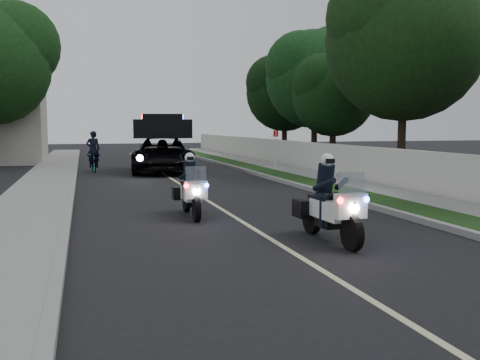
# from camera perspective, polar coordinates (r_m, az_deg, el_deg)

# --- Properties ---
(ground) EXTENTS (120.00, 120.00, 0.00)m
(ground) POSITION_cam_1_polar(r_m,az_deg,el_deg) (11.56, 2.88, -5.98)
(ground) COLOR black
(ground) RESTS_ON ground
(curb_right) EXTENTS (0.20, 60.00, 0.15)m
(curb_right) POSITION_cam_1_polar(r_m,az_deg,el_deg) (22.24, 4.57, -0.13)
(curb_right) COLOR gray
(curb_right) RESTS_ON ground
(grass_verge) EXTENTS (1.20, 60.00, 0.16)m
(grass_verge) POSITION_cam_1_polar(r_m,az_deg,el_deg) (22.49, 6.24, -0.07)
(grass_verge) COLOR #193814
(grass_verge) RESTS_ON ground
(sidewalk_right) EXTENTS (1.40, 60.00, 0.16)m
(sidewalk_right) POSITION_cam_1_polar(r_m,az_deg,el_deg) (23.01, 9.24, 0.02)
(sidewalk_right) COLOR gray
(sidewalk_right) RESTS_ON ground
(property_wall) EXTENTS (0.22, 60.00, 1.50)m
(property_wall) POSITION_cam_1_polar(r_m,az_deg,el_deg) (23.40, 11.48, 1.73)
(property_wall) COLOR beige
(property_wall) RESTS_ON ground
(curb_left) EXTENTS (0.20, 60.00, 0.15)m
(curb_left) POSITION_cam_1_polar(r_m,az_deg,el_deg) (20.84, -17.06, -0.76)
(curb_left) COLOR gray
(curb_left) RESTS_ON ground
(sidewalk_left) EXTENTS (2.00, 60.00, 0.16)m
(sidewalk_left) POSITION_cam_1_polar(r_m,az_deg,el_deg) (20.89, -20.07, -0.83)
(sidewalk_left) COLOR gray
(sidewalk_left) RESTS_ON ground
(lane_marking) EXTENTS (0.12, 50.00, 0.01)m
(lane_marking) POSITION_cam_1_polar(r_m,az_deg,el_deg) (21.16, -5.89, -0.63)
(lane_marking) COLOR #BFB78C
(lane_marking) RESTS_ON ground
(police_moto_left) EXTENTS (0.73, 1.95, 1.64)m
(police_moto_left) POSITION_cam_1_polar(r_m,az_deg,el_deg) (14.22, -5.11, -3.78)
(police_moto_left) COLOR white
(police_moto_left) RESTS_ON ground
(police_moto_right) EXTENTS (0.81, 2.13, 1.79)m
(police_moto_right) POSITION_cam_1_polar(r_m,az_deg,el_deg) (11.31, 9.29, -6.32)
(police_moto_right) COLOR white
(police_moto_right) RESTS_ON ground
(police_suv) EXTENTS (3.68, 6.63, 3.07)m
(police_suv) POSITION_cam_1_polar(r_m,az_deg,el_deg) (27.56, -8.02, 0.82)
(police_suv) COLOR black
(police_suv) RESTS_ON ground
(bicycle) EXTENTS (0.79, 1.80, 0.91)m
(bicycle) POSITION_cam_1_polar(r_m,az_deg,el_deg) (28.55, -14.98, 0.85)
(bicycle) COLOR black
(bicycle) RESTS_ON ground
(cyclist) EXTENTS (0.71, 0.51, 1.84)m
(cyclist) POSITION_cam_1_polar(r_m,az_deg,el_deg) (28.55, -14.98, 0.85)
(cyclist) COLOR black
(cyclist) RESTS_ON ground
(sign_post) EXTENTS (0.43, 0.43, 2.13)m
(sign_post) POSITION_cam_1_polar(r_m,az_deg,el_deg) (28.78, 3.72, 1.07)
(sign_post) COLOR red
(sign_post) RESTS_ON ground
(tree_right_b) EXTENTS (7.80, 7.80, 11.62)m
(tree_right_b) POSITION_cam_1_polar(r_m,az_deg,el_deg) (25.62, 16.36, 0.27)
(tree_right_b) COLOR #183712
(tree_right_b) RESTS_ON ground
(tree_right_c) EXTENTS (6.08, 6.08, 7.84)m
(tree_right_c) POSITION_cam_1_polar(r_m,az_deg,el_deg) (31.51, 9.58, 1.41)
(tree_right_c) COLOR #133510
(tree_right_c) RESTS_ON ground
(tree_right_d) EXTENTS (7.03, 7.03, 9.87)m
(tree_right_d) POSITION_cam_1_polar(r_m,az_deg,el_deg) (33.83, 7.68, 1.73)
(tree_right_d) COLOR #164318
(tree_right_d) RESTS_ON ground
(tree_right_e) EXTENTS (6.57, 6.57, 8.81)m
(tree_right_e) POSITION_cam_1_polar(r_m,az_deg,el_deg) (38.08, 4.63, 2.21)
(tree_right_e) COLOR black
(tree_right_e) RESTS_ON ground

